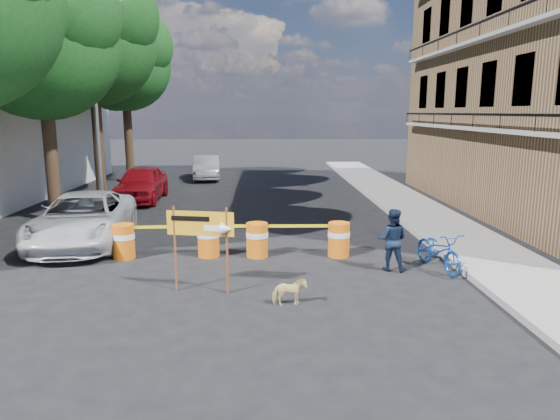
{
  "coord_description": "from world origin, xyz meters",
  "views": [
    {
      "loc": [
        0.36,
        -10.18,
        3.73
      ],
      "look_at": [
        0.79,
        2.16,
        1.3
      ],
      "focal_mm": 32.0,
      "sensor_mm": 36.0,
      "label": 1
    }
  ],
  "objects": [
    {
      "name": "sidewalk_east",
      "position": [
        6.2,
        6.0,
        0.07
      ],
      "size": [
        2.4,
        40.0,
        0.15
      ],
      "primitive_type": "cube",
      "color": "gray",
      "rests_on": "ground"
    },
    {
      "name": "sedan_silver",
      "position": [
        -2.8,
        17.95,
        0.66
      ],
      "size": [
        1.8,
        4.14,
        1.32
      ],
      "primitive_type": "imported",
      "rotation": [
        0.0,
        0.0,
        0.1
      ],
      "color": "#ABAEB3",
      "rests_on": "ground"
    },
    {
      "name": "barrel_mid_left",
      "position": [
        -1.07,
        2.51,
        0.47
      ],
      "size": [
        0.58,
        0.58,
        0.9
      ],
      "color": "#E65A0D",
      "rests_on": "ground"
    },
    {
      "name": "dog",
      "position": [
        0.87,
        -0.95,
        0.28
      ],
      "size": [
        0.69,
        0.38,
        0.56
      ],
      "primitive_type": "imported",
      "rotation": [
        0.0,
        0.0,
        1.7
      ],
      "color": "#E3CD82",
      "rests_on": "ground"
    },
    {
      "name": "tree_mid_a",
      "position": [
        -6.74,
        7.0,
        6.01
      ],
      "size": [
        5.25,
        5.0,
        8.68
      ],
      "color": "#332316",
      "rests_on": "ground"
    },
    {
      "name": "barrel_mid_right",
      "position": [
        0.21,
        2.45,
        0.47
      ],
      "size": [
        0.58,
        0.58,
        0.9
      ],
      "color": "#E65A0D",
      "rests_on": "ground"
    },
    {
      "name": "sedan_red",
      "position": [
        -4.8,
        11.0,
        0.74
      ],
      "size": [
        1.81,
        4.38,
        1.49
      ],
      "primitive_type": "imported",
      "rotation": [
        0.0,
        0.0,
        0.01
      ],
      "color": "maroon",
      "rests_on": "ground"
    },
    {
      "name": "streetlamp",
      "position": [
        -5.93,
        9.5,
        4.38
      ],
      "size": [
        1.25,
        0.18,
        8.0
      ],
      "color": "gray",
      "rests_on": "ground"
    },
    {
      "name": "detour_sign",
      "position": [
        -0.75,
        -0.17,
        1.34
      ],
      "size": [
        1.41,
        0.43,
        1.84
      ],
      "rotation": [
        0.0,
        0.0,
        -0.19
      ],
      "color": "#592D19",
      "rests_on": "ground"
    },
    {
      "name": "tree_mid_b",
      "position": [
        -6.73,
        12.0,
        6.71
      ],
      "size": [
        5.67,
        5.4,
        9.62
      ],
      "color": "#332316",
      "rests_on": "ground"
    },
    {
      "name": "suv_white",
      "position": [
        -4.8,
        3.99,
        0.72
      ],
      "size": [
        2.9,
        5.39,
        1.44
      ],
      "primitive_type": "imported",
      "rotation": [
        0.0,
        0.0,
        0.1
      ],
      "color": "silver",
      "rests_on": "ground"
    },
    {
      "name": "barrel_far_left",
      "position": [
        -3.24,
        2.4,
        0.47
      ],
      "size": [
        0.58,
        0.58,
        0.9
      ],
      "color": "#E65A0D",
      "rests_on": "ground"
    },
    {
      "name": "ground",
      "position": [
        0.0,
        0.0,
        0.0
      ],
      "size": [
        120.0,
        120.0,
        0.0
      ],
      "primitive_type": "plane",
      "color": "black",
      "rests_on": "ground"
    },
    {
      "name": "pedestrian",
      "position": [
        3.43,
        1.2,
        0.75
      ],
      "size": [
        0.88,
        0.78,
        1.5
      ],
      "primitive_type": "imported",
      "rotation": [
        0.0,
        0.0,
        2.8
      ],
      "color": "black",
      "rests_on": "ground"
    },
    {
      "name": "tree_far",
      "position": [
        -6.74,
        17.0,
        6.22
      ],
      "size": [
        5.04,
        4.8,
        8.84
      ],
      "color": "#332316",
      "rests_on": "ground"
    },
    {
      "name": "barrel_far_right",
      "position": [
        2.34,
        2.41,
        0.47
      ],
      "size": [
        0.58,
        0.58,
        0.9
      ],
      "color": "#E65A0D",
      "rests_on": "ground"
    },
    {
      "name": "bicycle",
      "position": [
        4.57,
        1.2,
        0.91
      ],
      "size": [
        0.84,
        1.08,
        1.82
      ],
      "primitive_type": "imported",
      "rotation": [
        0.0,
        0.0,
        0.23
      ],
      "color": "#1443A7",
      "rests_on": "ground"
    }
  ]
}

